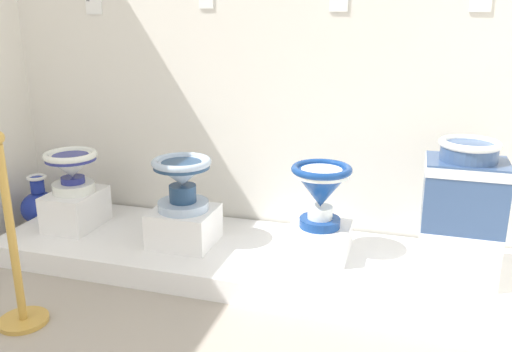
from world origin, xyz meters
TOP-DOWN VIEW (x-y plane):
  - wall_back at (1.81, 2.61)m, footprint 3.82×0.06m
  - display_platform at (1.81, 2.13)m, footprint 3.09×0.86m
  - plinth_block_leftmost at (0.63, 2.13)m, footprint 0.29×0.39m
  - antique_toilet_leftmost at (0.63, 2.13)m, footprint 0.33×0.33m
  - plinth_block_pale_glazed at (1.41, 2.08)m, footprint 0.37×0.34m
  - antique_toilet_pale_glazed at (1.41, 2.08)m, footprint 0.35×0.35m
  - plinth_block_tall_cobalt at (2.21, 2.17)m, footprint 0.34×0.34m
  - antique_toilet_tall_cobalt at (2.21, 2.17)m, footprint 0.34×0.34m
  - plinth_block_central_ornate at (2.95, 2.12)m, footprint 0.38×0.32m
  - antique_toilet_central_ornate at (2.95, 2.12)m, footprint 0.40×0.31m
  - info_placard_first at (0.60, 2.58)m, footprint 0.12×0.01m
  - decorative_vase_spare at (0.20, 2.31)m, footprint 0.26×0.26m
  - stanchion_post_near_left at (0.92, 1.25)m, footprint 0.24×0.24m

SIDE VIEW (x-z plane):
  - display_platform at x=1.81m, z-range 0.00..0.13m
  - decorative_vase_spare at x=0.20m, z-range -0.03..0.35m
  - plinth_block_tall_cobalt at x=2.21m, z-range 0.13..0.30m
  - plinth_block_pale_glazed at x=1.41m, z-range 0.13..0.35m
  - plinth_block_leftmost at x=0.63m, z-range 0.13..0.37m
  - plinth_block_central_ornate at x=2.95m, z-range 0.13..0.41m
  - stanchion_post_near_left at x=0.92m, z-range -0.18..0.79m
  - antique_toilet_tall_cobalt at x=2.21m, z-range 0.35..0.71m
  - antique_toilet_leftmost at x=0.63m, z-range 0.40..0.67m
  - antique_toilet_pale_glazed at x=1.41m, z-range 0.39..0.71m
  - antique_toilet_central_ornate at x=2.95m, z-range 0.41..0.87m
  - wall_back at x=1.81m, z-range 0.00..2.88m
  - info_placard_first at x=0.60m, z-range 1.46..1.57m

